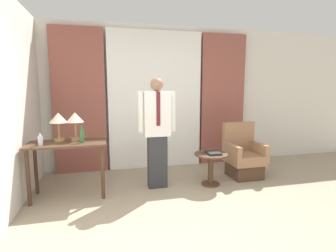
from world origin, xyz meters
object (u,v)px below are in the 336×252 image
(person, at_px, (157,129))
(table_lamp_left, at_px, (58,120))
(side_table, at_px, (211,164))
(book, at_px, (213,153))
(bottle_by_lamp, at_px, (82,136))
(bottle_near_edge, at_px, (40,140))
(desk, at_px, (67,152))
(table_lamp_right, at_px, (75,120))
(armchair, at_px, (243,157))

(person, bearing_deg, table_lamp_left, 176.68)
(table_lamp_left, height_order, side_table, table_lamp_left)
(table_lamp_left, xyz_separation_m, book, (2.27, -0.22, -0.56))
(bottle_by_lamp, bearing_deg, table_lamp_left, 149.69)
(bottle_near_edge, distance_m, person, 1.61)
(desk, relative_size, bottle_near_edge, 6.44)
(table_lamp_right, relative_size, side_table, 0.77)
(bottle_near_edge, bearing_deg, book, 0.61)
(table_lamp_left, distance_m, person, 1.41)
(bottle_near_edge, relative_size, person, 0.10)
(side_table, xyz_separation_m, book, (0.03, -0.02, 0.18))
(person, distance_m, side_table, 1.02)
(desk, xyz_separation_m, table_lamp_right, (0.11, 0.12, 0.44))
(table_lamp_right, bearing_deg, person, -3.94)
(table_lamp_left, bearing_deg, bottle_near_edge, -128.42)
(desk, distance_m, side_table, 2.15)
(table_lamp_right, bearing_deg, bottle_by_lamp, -62.17)
(table_lamp_left, bearing_deg, bottle_by_lamp, -30.31)
(bottle_near_edge, relative_size, side_table, 0.31)
(desk, bearing_deg, bottle_by_lamp, -17.09)
(person, bearing_deg, table_lamp_right, 176.06)
(person, xyz_separation_m, side_table, (0.84, -0.12, -0.57))
(bottle_by_lamp, xyz_separation_m, book, (1.94, -0.03, -0.35))
(armchair, xyz_separation_m, side_table, (-0.71, -0.25, 0.01))
(bottle_near_edge, bearing_deg, armchair, 5.47)
(desk, relative_size, table_lamp_right, 2.60)
(bottle_by_lamp, relative_size, person, 0.14)
(bottle_by_lamp, distance_m, book, 1.98)
(desk, xyz_separation_m, armchair, (2.84, 0.18, -0.31))
(desk, distance_m, person, 1.32)
(desk, height_order, side_table, desk)
(table_lamp_left, xyz_separation_m, armchair, (2.95, 0.05, -0.75))
(person, distance_m, armchair, 1.66)
(bottle_near_edge, relative_size, book, 0.65)
(bottle_by_lamp, xyz_separation_m, side_table, (1.92, -0.01, -0.53))
(bottle_near_edge, distance_m, book, 2.48)
(table_lamp_right, distance_m, side_table, 2.16)
(bottle_by_lamp, bearing_deg, table_lamp_right, 117.83)
(side_table, bearing_deg, bottle_by_lamp, 179.69)
(book, bearing_deg, bottle_near_edge, -179.39)
(table_lamp_right, distance_m, book, 2.13)
(table_lamp_left, bearing_deg, side_table, -5.06)
(table_lamp_right, relative_size, bottle_by_lamp, 1.71)
(person, bearing_deg, bottle_near_edge, -174.05)
(table_lamp_left, bearing_deg, person, -3.32)
(bottle_near_edge, bearing_deg, table_lamp_left, 51.58)
(bottle_near_edge, relative_size, armchair, 0.18)
(table_lamp_right, height_order, armchair, table_lamp_right)
(bottle_by_lamp, xyz_separation_m, person, (1.08, 0.11, 0.04))
(bottle_near_edge, height_order, person, person)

